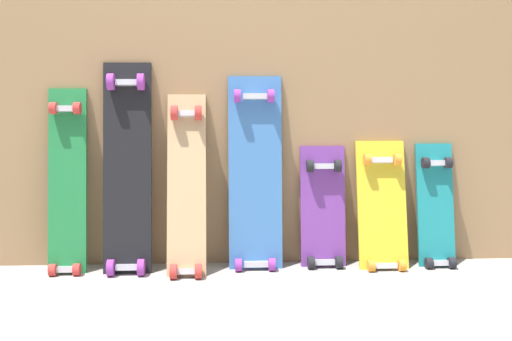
% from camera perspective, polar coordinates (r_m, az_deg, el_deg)
% --- Properties ---
extents(ground_plane, '(12.00, 12.00, 0.00)m').
position_cam_1_polar(ground_plane, '(2.79, -0.08, -8.68)').
color(ground_plane, '#9E9991').
extents(plywood_wall_panel, '(2.45, 0.04, 1.77)m').
position_cam_1_polar(plywood_wall_panel, '(2.76, -0.17, 9.69)').
color(plywood_wall_panel, '#99724C').
rests_on(plywood_wall_panel, ground).
extents(skateboard_green, '(0.16, 0.20, 0.85)m').
position_cam_1_polar(skateboard_green, '(2.76, -16.97, -1.61)').
color(skateboard_green, '#1E7238').
rests_on(skateboard_green, ground).
extents(skateboard_black, '(0.20, 0.22, 0.95)m').
position_cam_1_polar(skateboard_black, '(2.69, -11.76, -0.37)').
color(skateboard_black, black).
rests_on(skateboard_black, ground).
extents(skateboard_natural, '(0.16, 0.28, 0.82)m').
position_cam_1_polar(skateboard_natural, '(2.64, -6.40, -1.94)').
color(skateboard_natural, tan).
rests_on(skateboard_natural, ground).
extents(skateboard_blue, '(0.23, 0.18, 0.90)m').
position_cam_1_polar(skateboard_blue, '(2.70, -0.17, -0.90)').
color(skateboard_blue, '#386BAD').
rests_on(skateboard_blue, ground).
extents(skateboard_purple, '(0.20, 0.16, 0.60)m').
position_cam_1_polar(skateboard_purple, '(2.76, 6.20, -3.99)').
color(skateboard_purple, '#6B338C').
rests_on(skateboard_purple, ground).
extents(skateboard_yellow, '(0.22, 0.21, 0.62)m').
position_cam_1_polar(skateboard_yellow, '(2.78, 11.54, -3.82)').
color(skateboard_yellow, gold).
rests_on(skateboard_yellow, ground).
extents(skateboard_teal, '(0.16, 0.18, 0.61)m').
position_cam_1_polar(skateboard_teal, '(2.87, 16.21, -3.75)').
color(skateboard_teal, '#197A7F').
rests_on(skateboard_teal, ground).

